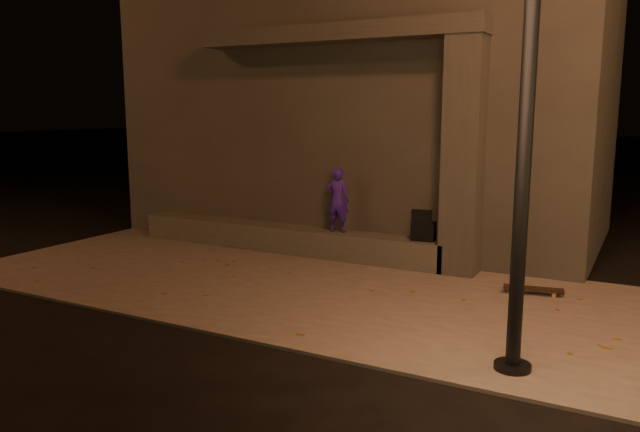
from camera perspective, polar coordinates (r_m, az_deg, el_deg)
The scene contains 9 objects.
ground at distance 7.51m, azimuth -8.58°, elevation -10.32°, with size 120.00×120.00×0.00m, color black.
sidewalk at distance 9.09m, azimuth -0.95°, elevation -6.49°, with size 11.00×4.40×0.04m, color #605B55.
building at distance 13.20m, azimuth 4.88°, elevation 9.92°, with size 9.00×5.10×5.22m.
ledge at distance 11.24m, azimuth -3.26°, elevation -2.06°, with size 6.00×0.55×0.45m, color #4E4C47.
column at distance 9.73m, azimuth 12.98°, elevation 5.25°, with size 0.55×0.55×3.60m, color #3D3A38.
canopy at distance 10.62m, azimuth 1.49°, elevation 16.33°, with size 5.00×0.70×0.28m, color #3D3A38.
skateboarder at distance 10.59m, azimuth 1.62°, elevation 1.48°, with size 0.40×0.26×1.10m, color #421CB9.
backpack at distance 10.06m, azimuth 9.43°, elevation -1.24°, with size 0.39×0.28×0.51m.
skateboard at distance 9.15m, azimuth 18.93°, elevation -6.33°, with size 0.82×0.34×0.09m.
Camera 1 is at (4.28, -5.61, 2.57)m, focal length 35.00 mm.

